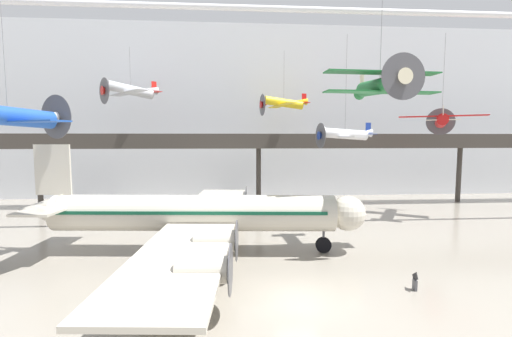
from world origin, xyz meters
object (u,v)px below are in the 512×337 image
(suspended_plane_green_biplane, at_px, (380,86))
(suspended_plane_blue_trainer, at_px, (8,116))
(airliner_silver_main, at_px, (193,214))
(suspended_plane_yellow_lowwing, at_px, (284,103))
(suspended_plane_silver_racer, at_px, (131,90))
(suspended_plane_white_twin, at_px, (345,134))
(info_sign_pedestal, at_px, (415,283))
(suspended_plane_red_highwing, at_px, (442,121))

(suspended_plane_green_biplane, distance_m, suspended_plane_blue_trainer, 27.95)
(airliner_silver_main, xyz_separation_m, suspended_plane_yellow_lowwing, (10.80, 20.93, 11.30))
(suspended_plane_yellow_lowwing, bearing_deg, suspended_plane_blue_trainer, 35.41)
(suspended_plane_silver_racer, bearing_deg, suspended_plane_white_twin, 122.87)
(suspended_plane_silver_racer, distance_m, suspended_plane_yellow_lowwing, 21.44)
(suspended_plane_silver_racer, height_order, suspended_plane_blue_trainer, suspended_plane_silver_racer)
(airliner_silver_main, xyz_separation_m, info_sign_pedestal, (14.71, -8.35, -2.83))
(airliner_silver_main, relative_size, suspended_plane_yellow_lowwing, 3.59)
(suspended_plane_red_highwing, bearing_deg, suspended_plane_white_twin, 115.34)
(info_sign_pedestal, bearing_deg, suspended_plane_red_highwing, 59.44)
(suspended_plane_green_biplane, distance_m, suspended_plane_silver_racer, 33.83)
(suspended_plane_blue_trainer, distance_m, suspended_plane_white_twin, 32.91)
(suspended_plane_yellow_lowwing, xyz_separation_m, suspended_plane_white_twin, (6.05, -8.99, -4.55))
(suspended_plane_white_twin, bearing_deg, suspended_plane_red_highwing, 166.51)
(suspended_plane_green_biplane, height_order, suspended_plane_blue_trainer, suspended_plane_green_biplane)
(suspended_plane_red_highwing, bearing_deg, info_sign_pedestal, 175.43)
(suspended_plane_yellow_lowwing, bearing_deg, suspended_plane_silver_racer, -9.73)
(suspended_plane_red_highwing, bearing_deg, suspended_plane_green_biplane, 163.03)
(airliner_silver_main, bearing_deg, suspended_plane_silver_racer, 121.81)
(suspended_plane_red_highwing, height_order, suspended_plane_green_biplane, suspended_plane_green_biplane)
(suspended_plane_silver_racer, bearing_deg, suspended_plane_yellow_lowwing, 141.17)
(suspended_plane_yellow_lowwing, relative_size, suspended_plane_blue_trainer, 0.75)
(suspended_plane_red_highwing, height_order, suspended_plane_silver_racer, suspended_plane_silver_racer)
(suspended_plane_red_highwing, bearing_deg, suspended_plane_silver_racer, 106.33)
(suspended_plane_red_highwing, distance_m, info_sign_pedestal, 26.07)
(suspended_plane_white_twin, bearing_deg, suspended_plane_green_biplane, 74.70)
(suspended_plane_silver_racer, xyz_separation_m, info_sign_pedestal, (25.29, -29.08, -15.68))
(suspended_plane_green_biplane, bearing_deg, info_sign_pedestal, -7.48)
(suspended_plane_white_twin, xyz_separation_m, info_sign_pedestal, (-2.14, -20.30, -9.58))
(suspended_plane_green_biplane, relative_size, info_sign_pedestal, 7.72)
(suspended_plane_silver_racer, bearing_deg, airliner_silver_main, 77.66)
(airliner_silver_main, bearing_deg, suspended_plane_white_twin, 40.10)
(airliner_silver_main, height_order, suspended_plane_blue_trainer, suspended_plane_blue_trainer)
(suspended_plane_red_highwing, bearing_deg, suspended_plane_yellow_lowwing, 90.64)
(suspended_plane_silver_racer, bearing_deg, info_sign_pedestal, 91.63)
(suspended_plane_white_twin, height_order, info_sign_pedestal, suspended_plane_white_twin)
(suspended_plane_white_twin, bearing_deg, info_sign_pedestal, 75.65)
(info_sign_pedestal, bearing_deg, suspended_plane_yellow_lowwing, 102.12)
(suspended_plane_red_highwing, xyz_separation_m, suspended_plane_yellow_lowwing, (-17.44, 10.01, 2.94))
(suspended_plane_green_biplane, height_order, suspended_plane_yellow_lowwing, suspended_plane_yellow_lowwing)
(suspended_plane_green_biplane, height_order, info_sign_pedestal, suspended_plane_green_biplane)
(suspended_plane_yellow_lowwing, relative_size, suspended_plane_white_twin, 0.69)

